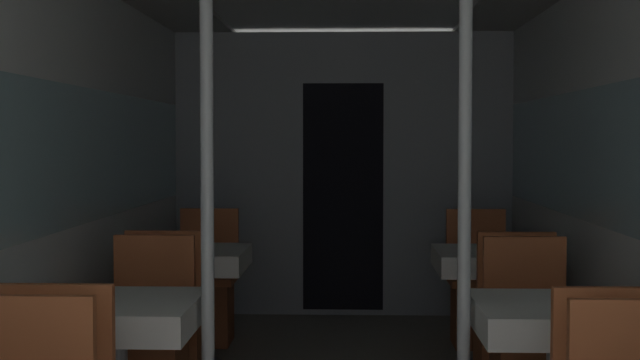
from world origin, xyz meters
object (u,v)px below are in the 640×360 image
object	(u,v)px
dining_table_left_1	(115,325)
chair_right_far_2	(479,302)
chair_left_far_2	(206,300)
dining_table_right_1	(560,328)
chair_right_near_2	(510,342)
chair_left_near_2	(170,340)
dining_table_left_2	(190,266)
dining_table_right_2	(493,268)
support_pole_left_1	(207,205)
support_pole_right_1	(465,206)

from	to	relation	value
dining_table_left_1	chair_right_far_2	distance (m)	3.04
chair_left_far_2	dining_table_right_1	size ratio (longest dim) A/B	1.27
dining_table_left_1	chair_right_near_2	size ratio (longest dim) A/B	0.79
chair_left_near_2	chair_right_near_2	world-z (taller)	same
chair_left_far_2	dining_table_right_1	xyz separation A→B (m)	(1.88, -2.37, 0.32)
dining_table_left_2	chair_right_near_2	xyz separation A→B (m)	(1.88, -0.61, -0.32)
dining_table_right_2	support_pole_left_1	bearing A→B (deg)	-130.01
support_pole_left_1	chair_left_far_2	xyz separation A→B (m)	(-0.40, 2.37, -0.84)
support_pole_left_1	support_pole_right_1	xyz separation A→B (m)	(1.08, 0.00, 0.00)
chair_left_near_2	dining_table_right_1	world-z (taller)	chair_left_near_2
support_pole_left_1	chair_left_far_2	world-z (taller)	support_pole_left_1
chair_left_far_2	dining_table_left_1	bearing A→B (deg)	90.00
chair_left_far_2	dining_table_right_1	bearing A→B (deg)	128.44
dining_table_left_2	chair_left_near_2	world-z (taller)	chair_left_near_2
chair_left_far_2	dining_table_right_1	distance (m)	3.04
dining_table_left_1	dining_table_right_1	bearing A→B (deg)	0.00
chair_left_far_2	support_pole_right_1	size ratio (longest dim) A/B	0.41
dining_table_right_1	dining_table_right_2	size ratio (longest dim) A/B	1.00
dining_table_left_1	dining_table_left_2	bearing A→B (deg)	90.00
support_pole_left_1	chair_right_far_2	size ratio (longest dim) A/B	2.46
dining_table_left_2	chair_right_near_2	world-z (taller)	chair_right_near_2
chair_left_near_2	chair_right_near_2	xyz separation A→B (m)	(1.88, 0.00, 0.00)
support_pole_right_1	dining_table_left_1	bearing A→B (deg)	180.00
dining_table_right_2	chair_right_far_2	bearing A→B (deg)	90.00
dining_table_left_1	support_pole_left_1	bearing A→B (deg)	-0.00
chair_left_near_2	dining_table_right_2	world-z (taller)	chair_left_near_2
chair_left_near_2	chair_right_far_2	distance (m)	2.23
dining_table_left_2	chair_right_far_2	xyz separation A→B (m)	(1.88, 0.61, -0.32)
support_pole_right_1	dining_table_right_2	distance (m)	1.88
support_pole_left_1	dining_table_left_2	world-z (taller)	support_pole_left_1
dining_table_left_1	chair_left_near_2	distance (m)	1.20
support_pole_left_1	support_pole_right_1	bearing A→B (deg)	0.00
chair_left_near_2	chair_right_far_2	size ratio (longest dim) A/B	1.00
dining_table_right_2	chair_right_near_2	xyz separation A→B (m)	(0.00, -0.61, -0.32)
chair_left_near_2	dining_table_right_1	distance (m)	2.23
chair_right_near_2	chair_right_far_2	xyz separation A→B (m)	(0.00, 1.21, 0.00)
dining_table_left_1	chair_right_far_2	bearing A→B (deg)	51.56
chair_left_far_2	dining_table_right_1	world-z (taller)	chair_left_far_2
chair_left_far_2	chair_right_near_2	world-z (taller)	same
dining_table_left_2	dining_table_right_1	xyz separation A→B (m)	(1.88, -1.76, 0.00)
support_pole_left_1	chair_right_far_2	distance (m)	2.91
dining_table_left_1	dining_table_right_2	bearing A→B (deg)	43.16
chair_left_far_2	dining_table_right_2	xyz separation A→B (m)	(1.88, -0.61, 0.32)
dining_table_right_1	chair_right_near_2	bearing A→B (deg)	90.00
support_pole_left_1	dining_table_right_2	world-z (taller)	support_pole_left_1
support_pole_right_1	chair_right_near_2	size ratio (longest dim) A/B	2.46
support_pole_right_1	support_pole_left_1	bearing A→B (deg)	180.00
chair_left_near_2	chair_right_far_2	xyz separation A→B (m)	(1.88, 1.21, 0.00)
dining_table_left_2	dining_table_right_1	distance (m)	2.57
support_pole_right_1	chair_right_far_2	size ratio (longest dim) A/B	2.46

